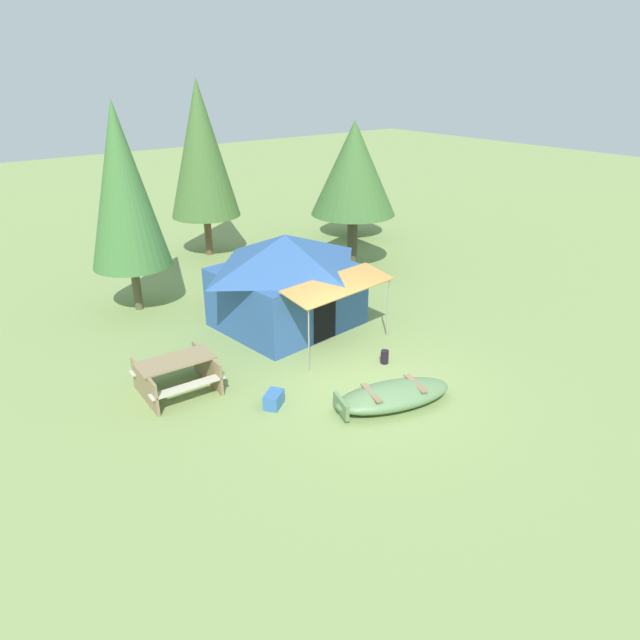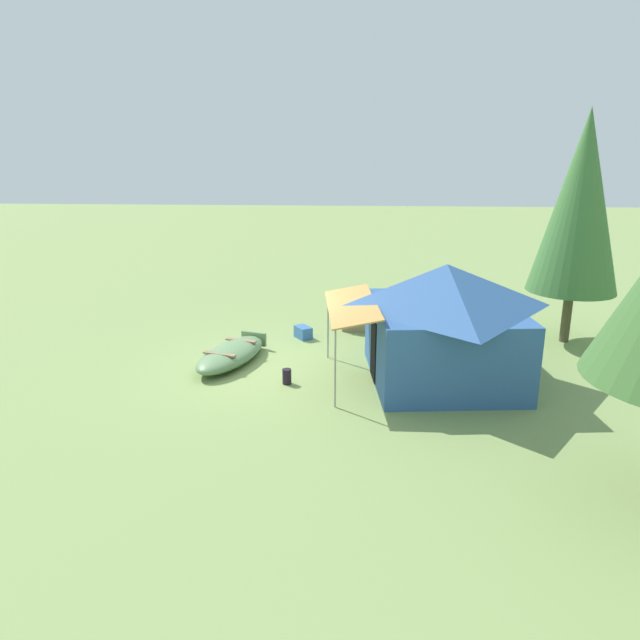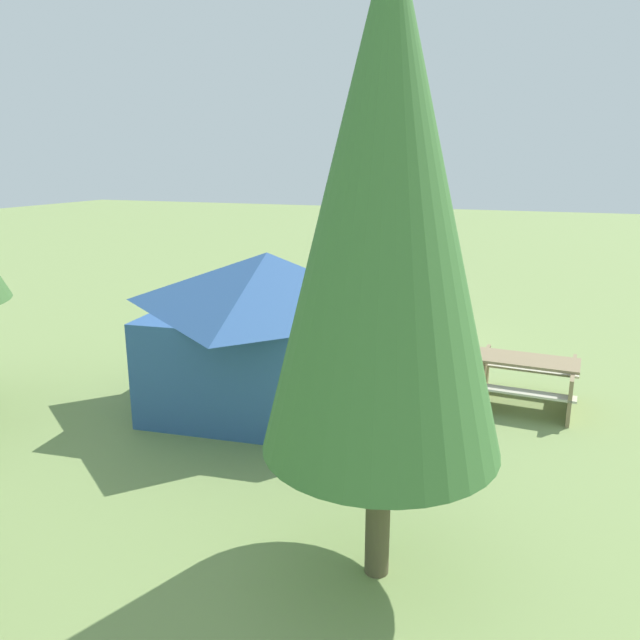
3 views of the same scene
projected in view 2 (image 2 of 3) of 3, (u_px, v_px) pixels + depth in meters
name	position (u px, v px, depth m)	size (l,w,h in m)	color
ground_plane	(273.00, 368.00, 13.61)	(80.00, 80.00, 0.00)	#809855
beached_rowboat	(231.00, 354.00, 13.83)	(2.81, 1.74, 0.45)	#5E8252
canvas_cabin_tent	(444.00, 321.00, 12.61)	(3.95, 4.43, 2.56)	#315997
picnic_table	(370.00, 309.00, 16.76)	(1.72, 1.56, 0.79)	#8E7956
cooler_box	(303.00, 332.00, 15.68)	(0.49, 0.31, 0.32)	#3668AE
fuel_can	(287.00, 376.00, 12.64)	(0.19, 0.19, 0.33)	black
pine_tree_far_center	(580.00, 203.00, 14.47)	(2.21, 2.21, 5.85)	brown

